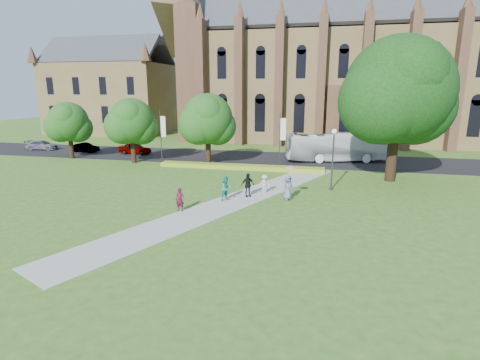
% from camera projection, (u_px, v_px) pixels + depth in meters
% --- Properties ---
extents(ground, '(160.00, 160.00, 0.00)m').
position_uv_depth(ground, '(229.00, 206.00, 27.76)').
color(ground, '#33601D').
rests_on(ground, ground).
extents(road, '(160.00, 10.00, 0.02)m').
position_uv_depth(road, '(267.00, 158.00, 46.73)').
color(road, black).
rests_on(road, ground).
extents(footpath, '(15.58, 28.54, 0.04)m').
position_uv_depth(footpath, '(232.00, 202.00, 28.70)').
color(footpath, '#B2B2A8').
rests_on(footpath, ground).
extents(flower_hedge, '(18.00, 1.40, 0.45)m').
position_uv_depth(flower_hedge, '(240.00, 167.00, 40.65)').
color(flower_hedge, gold).
rests_on(flower_hedge, ground).
extents(cathedral, '(52.60, 18.25, 28.00)m').
position_uv_depth(cathedral, '(348.00, 60.00, 60.30)').
color(cathedral, olive).
rests_on(cathedral, ground).
extents(building_west, '(22.00, 14.00, 18.30)m').
position_uv_depth(building_west, '(111.00, 85.00, 72.49)').
color(building_west, olive).
rests_on(building_west, ground).
extents(streetlamp, '(0.44, 0.44, 5.24)m').
position_uv_depth(streetlamp, '(333.00, 152.00, 31.59)').
color(streetlamp, '#38383D').
rests_on(streetlamp, ground).
extents(large_tree, '(9.60, 9.60, 13.20)m').
position_uv_depth(large_tree, '(398.00, 90.00, 33.51)').
color(large_tree, '#332114').
rests_on(large_tree, ground).
extents(street_tree_0, '(5.20, 5.20, 7.50)m').
position_uv_depth(street_tree_0, '(131.00, 121.00, 43.00)').
color(street_tree_0, '#332114').
rests_on(street_tree_0, ground).
extents(street_tree_1, '(5.60, 5.60, 8.05)m').
position_uv_depth(street_tree_1, '(208.00, 119.00, 41.52)').
color(street_tree_1, '#332114').
rests_on(street_tree_1, ground).
extents(street_tree_2, '(4.80, 4.80, 6.95)m').
position_uv_depth(street_tree_2, '(69.00, 122.00, 45.90)').
color(street_tree_2, '#332114').
rests_on(street_tree_2, ground).
extents(banner_pole_0, '(0.70, 0.10, 6.00)m').
position_uv_depth(banner_pole_0, '(281.00, 137.00, 40.94)').
color(banner_pole_0, '#38383D').
rests_on(banner_pole_0, ground).
extents(banner_pole_1, '(0.70, 0.10, 6.00)m').
position_uv_depth(banner_pole_1, '(162.00, 133.00, 43.85)').
color(banner_pole_1, '#38383D').
rests_on(banner_pole_1, ground).
extents(tour_coach, '(12.43, 5.72, 3.37)m').
position_uv_depth(tour_coach, '(337.00, 147.00, 44.69)').
color(tour_coach, white).
rests_on(tour_coach, road).
extents(car_0, '(4.42, 2.04, 1.47)m').
position_uv_depth(car_0, '(135.00, 148.00, 49.81)').
color(car_0, gray).
rests_on(car_0, road).
extents(car_1, '(3.87, 1.61, 1.25)m').
position_uv_depth(car_1, '(85.00, 148.00, 51.27)').
color(car_1, gray).
rests_on(car_1, road).
extents(car_2, '(4.61, 2.25, 1.29)m').
position_uv_depth(car_2, '(42.00, 145.00, 53.35)').
color(car_2, gray).
rests_on(car_2, road).
extents(pedestrian_0, '(0.62, 0.42, 1.69)m').
position_uv_depth(pedestrian_0, '(180.00, 200.00, 26.37)').
color(pedestrian_0, '#4D1129').
rests_on(pedestrian_0, footpath).
extents(pedestrian_1, '(1.14, 1.18, 1.92)m').
position_uv_depth(pedestrian_1, '(226.00, 188.00, 28.90)').
color(pedestrian_1, teal).
rests_on(pedestrian_1, footpath).
extents(pedestrian_2, '(1.17, 1.05, 1.57)m').
position_uv_depth(pedestrian_2, '(265.00, 184.00, 30.89)').
color(pedestrian_2, silver).
rests_on(pedestrian_2, footpath).
extents(pedestrian_3, '(1.19, 1.01, 1.91)m').
position_uv_depth(pedestrian_3, '(248.00, 185.00, 29.96)').
color(pedestrian_3, black).
rests_on(pedestrian_3, footpath).
extents(pedestrian_4, '(1.11, 1.07, 1.92)m').
position_uv_depth(pedestrian_4, '(288.00, 188.00, 29.10)').
color(pedestrian_4, slate).
rests_on(pedestrian_4, footpath).
extents(parasol, '(1.02, 1.02, 0.69)m').
position_uv_depth(parasol, '(291.00, 171.00, 28.85)').
color(parasol, '#C188A2').
rests_on(parasol, pedestrian_4).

